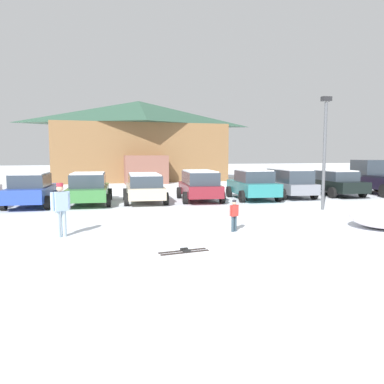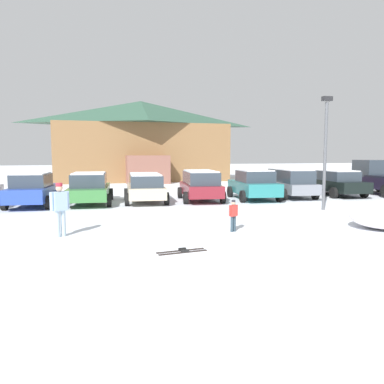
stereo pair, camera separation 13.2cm
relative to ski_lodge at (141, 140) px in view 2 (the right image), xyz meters
The scene contains 14 objects.
ground 29.12m from the ski_lodge, 93.70° to the right, with size 160.00×160.00×0.00m, color silver.
ski_lodge is the anchor object (origin of this frame).
parked_blue_hatchback 18.53m from the ski_lodge, 113.73° to the right, with size 2.40×4.21×1.64m.
parked_green_coupe 17.38m from the ski_lodge, 105.90° to the right, with size 2.49×4.74×1.60m.
parked_beige_suv 17.00m from the ski_lodge, 96.41° to the right, with size 2.38×4.26×1.52m.
parked_maroon_van 17.04m from the ski_lodge, 86.18° to the right, with size 2.47×4.24×1.65m.
parked_teal_hatchback 17.71m from the ski_lodge, 76.19° to the right, with size 2.50×4.18×1.67m.
parked_grey_wagon 17.96m from the ski_lodge, 67.79° to the right, with size 2.38×4.63×1.68m.
parked_black_sedan 19.32m from the ski_lodge, 58.90° to the right, with size 2.39×4.78×1.56m.
pickup_truck 21.20m from the ski_lodge, 51.66° to the right, with size 2.61×5.49×2.15m.
skier_adult_in_blue_parka 24.95m from the ski_lodge, 102.81° to the right, with size 0.56×0.40×1.67m.
skier_child_in_red_jacket 25.02m from the ski_lodge, 90.15° to the right, with size 0.36×0.24×1.05m.
pair_of_skis 27.24m from the ski_lodge, 94.83° to the right, with size 1.35×0.45×0.08m.
lamp_post 22.09m from the ski_lodge, 75.14° to the right, with size 0.44×0.24×5.09m.
Camera 2 is at (-2.59, -7.38, 2.56)m, focal length 35.00 mm.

